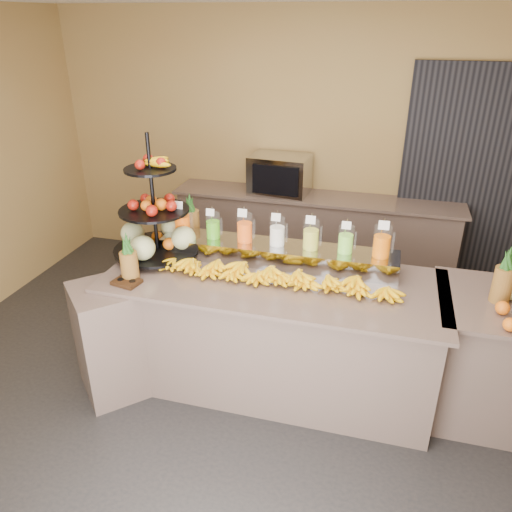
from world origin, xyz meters
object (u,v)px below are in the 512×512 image
at_px(banana_heap, 271,272).
at_px(fruit_stand, 161,227).
at_px(condiment_caddy, 127,282).
at_px(oven_warmer, 280,174).
at_px(pitcher_tray, 277,254).

xyz_separation_m(banana_heap, fruit_stand, (-0.93, 0.17, 0.18)).
bearing_deg(condiment_caddy, banana_heap, 18.62).
bearing_deg(oven_warmer, fruit_stand, -102.85).
bearing_deg(banana_heap, oven_warmer, 101.03).
bearing_deg(condiment_caddy, fruit_stand, 83.39).
xyz_separation_m(pitcher_tray, banana_heap, (0.03, -0.29, -0.01)).
height_order(banana_heap, oven_warmer, oven_warmer).
distance_m(banana_heap, oven_warmer, 2.00).
xyz_separation_m(condiment_caddy, oven_warmer, (0.61, 2.30, 0.19)).
xyz_separation_m(fruit_stand, condiment_caddy, (-0.06, -0.51, -0.23)).
bearing_deg(fruit_stand, oven_warmer, 74.49).
relative_size(fruit_stand, condiment_caddy, 5.21).
bearing_deg(pitcher_tray, condiment_caddy, -147.01).
bearing_deg(fruit_stand, pitcher_tray, 9.20).
xyz_separation_m(fruit_stand, oven_warmer, (0.55, 1.79, -0.04)).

